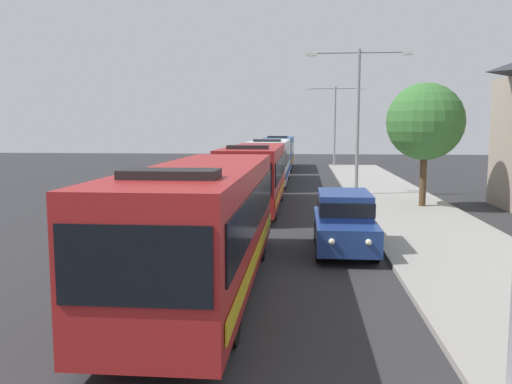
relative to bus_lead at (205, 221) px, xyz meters
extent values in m
cube|color=maroon|center=(0.00, 0.02, 0.01)|extent=(2.50, 10.94, 2.70)
cube|color=black|center=(1.27, 0.02, 0.36)|extent=(0.04, 10.06, 1.00)
cube|color=black|center=(-1.27, 0.02, 0.36)|extent=(0.04, 10.06, 1.00)
cube|color=black|center=(0.00, -5.47, 0.31)|extent=(2.30, 0.04, 1.20)
cube|color=gold|center=(1.28, 0.02, -0.79)|extent=(0.03, 10.39, 0.36)
cube|color=black|center=(0.00, -3.26, 1.44)|extent=(1.75, 0.90, 0.16)
cylinder|color=black|center=(1.10, -3.37, -1.19)|extent=(0.28, 1.00, 1.00)
cylinder|color=black|center=(-1.10, -3.37, -1.19)|extent=(0.28, 1.00, 1.00)
cylinder|color=black|center=(1.10, 3.03, -1.19)|extent=(0.28, 1.00, 1.00)
cylinder|color=black|center=(-1.10, 3.03, -1.19)|extent=(0.28, 1.00, 1.00)
cube|color=maroon|center=(0.00, 13.25, 0.01)|extent=(2.50, 10.56, 2.70)
cube|color=black|center=(1.27, 13.25, 0.36)|extent=(0.04, 9.71, 1.00)
cube|color=black|center=(-1.27, 13.25, 0.36)|extent=(0.04, 9.71, 1.00)
cube|color=black|center=(0.00, 7.95, 0.31)|extent=(2.30, 0.04, 1.20)
cube|color=orange|center=(1.28, 13.25, -0.79)|extent=(0.03, 10.03, 0.36)
cube|color=black|center=(0.00, 10.08, 1.44)|extent=(1.75, 0.90, 0.16)
cylinder|color=black|center=(1.10, 9.98, -1.19)|extent=(0.28, 1.00, 1.00)
cylinder|color=black|center=(-1.10, 9.98, -1.19)|extent=(0.28, 1.00, 1.00)
cylinder|color=black|center=(1.10, 16.15, -1.19)|extent=(0.28, 1.00, 1.00)
cylinder|color=black|center=(-1.10, 16.15, -1.19)|extent=(0.28, 1.00, 1.00)
cube|color=silver|center=(0.00, 25.39, 0.01)|extent=(2.50, 11.54, 2.70)
cube|color=black|center=(1.27, 25.39, 0.36)|extent=(0.04, 10.61, 1.00)
cube|color=black|center=(-1.27, 25.39, 0.36)|extent=(0.04, 10.61, 1.00)
cube|color=black|center=(0.00, 19.60, 0.31)|extent=(2.30, 0.04, 1.20)
cube|color=navy|center=(1.28, 25.39, -0.79)|extent=(0.03, 10.96, 0.36)
cube|color=black|center=(0.00, 21.93, 1.44)|extent=(1.75, 0.90, 0.16)
cylinder|color=black|center=(1.10, 21.81, -1.19)|extent=(0.28, 1.00, 1.00)
cylinder|color=black|center=(-1.10, 21.81, -1.19)|extent=(0.28, 1.00, 1.00)
cylinder|color=black|center=(1.10, 28.56, -1.19)|extent=(0.28, 1.00, 1.00)
cylinder|color=black|center=(-1.10, 28.56, -1.19)|extent=(0.28, 1.00, 1.00)
cube|color=#284C8C|center=(0.00, 38.78, 0.01)|extent=(2.50, 11.76, 2.70)
cube|color=black|center=(1.27, 38.78, 0.36)|extent=(0.04, 10.82, 1.00)
cube|color=black|center=(-1.27, 38.78, 0.36)|extent=(0.04, 10.82, 1.00)
cube|color=black|center=(0.00, 32.88, 0.31)|extent=(2.30, 0.04, 1.20)
cube|color=orange|center=(1.28, 38.78, -0.79)|extent=(0.03, 11.17, 0.36)
cube|color=black|center=(0.00, 35.25, 1.44)|extent=(1.75, 0.90, 0.16)
cylinder|color=black|center=(1.10, 35.13, -1.19)|extent=(0.28, 1.00, 1.00)
cylinder|color=black|center=(-1.10, 35.13, -1.19)|extent=(0.28, 1.00, 1.00)
cylinder|color=black|center=(1.10, 42.01, -1.19)|extent=(0.28, 1.00, 1.00)
cylinder|color=black|center=(-1.10, 42.01, -1.19)|extent=(0.28, 1.00, 1.00)
cube|color=navy|center=(3.70, 4.42, -0.99)|extent=(1.84, 4.63, 0.80)
cube|color=navy|center=(3.70, 4.57, -0.19)|extent=(1.62, 2.69, 0.80)
cube|color=black|center=(3.70, 4.57, -0.19)|extent=(1.66, 2.78, 0.44)
sphere|color=#F9EFCC|center=(3.19, 2.09, -0.89)|extent=(0.18, 0.18, 0.18)
sphere|color=#F9EFCC|center=(4.20, 2.09, -0.89)|extent=(0.18, 0.18, 0.18)
cylinder|color=black|center=(2.88, 2.99, -1.34)|extent=(0.22, 0.70, 0.70)
cylinder|color=black|center=(4.52, 2.99, -1.34)|extent=(0.22, 0.70, 0.70)
cylinder|color=black|center=(2.88, 5.86, -1.34)|extent=(0.22, 0.70, 0.70)
cylinder|color=black|center=(4.52, 5.86, -1.34)|extent=(0.22, 0.70, 0.70)
cylinder|color=gray|center=(5.40, 18.39, 2.55)|extent=(0.20, 0.20, 8.18)
cylinder|color=gray|center=(4.07, 18.39, 6.44)|extent=(2.65, 0.10, 0.10)
cube|color=silver|center=(2.75, 18.39, 6.36)|extent=(0.56, 0.28, 0.16)
cylinder|color=gray|center=(6.72, 18.39, 6.44)|extent=(2.65, 0.10, 0.10)
cube|color=silver|center=(8.05, 18.39, 6.36)|extent=(0.56, 0.28, 0.16)
cylinder|color=gray|center=(5.40, 41.97, 2.40)|extent=(0.20, 0.20, 7.87)
cylinder|color=gray|center=(4.02, 41.97, 6.13)|extent=(2.77, 0.10, 0.10)
cube|color=silver|center=(2.63, 41.97, 6.05)|extent=(0.56, 0.28, 0.16)
cylinder|color=gray|center=(6.78, 41.97, 6.13)|extent=(2.77, 0.10, 0.10)
cube|color=silver|center=(8.16, 41.97, 6.05)|extent=(0.56, 0.28, 0.16)
cylinder|color=#4C3823|center=(8.17, 13.91, -0.24)|extent=(0.32, 0.32, 2.61)
sphere|color=#387033|center=(8.17, 13.91, 2.55)|extent=(3.71, 3.71, 3.71)
camera|label=1|loc=(2.41, -12.72, 2.27)|focal=37.67mm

